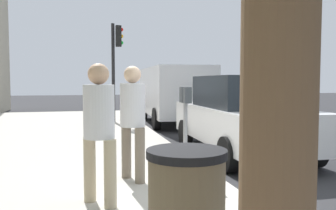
% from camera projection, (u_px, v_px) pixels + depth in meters
% --- Properties ---
extents(ground_plane, '(80.00, 80.00, 0.00)m').
position_uv_depth(ground_plane, '(238.00, 200.00, 4.99)').
color(ground_plane, '#2B2B2D').
rests_on(ground_plane, ground).
extents(parking_meter, '(0.36, 0.12, 1.41)m').
position_uv_depth(parking_meter, '(185.00, 111.00, 5.84)').
color(parking_meter, gray).
rests_on(parking_meter, sidewalk_slab).
extents(pedestrian_at_meter, '(0.49, 0.38, 1.73)m').
position_uv_depth(pedestrian_at_meter, '(133.00, 114.00, 5.38)').
color(pedestrian_at_meter, '#726656').
rests_on(pedestrian_at_meter, sidewalk_slab).
extents(pedestrian_bystander, '(0.44, 0.38, 1.72)m').
position_uv_depth(pedestrian_bystander, '(99.00, 123.00, 4.31)').
color(pedestrian_bystander, tan).
rests_on(pedestrian_bystander, sidewalk_slab).
extents(parked_sedan_near, '(4.41, 2.00, 1.77)m').
position_uv_depth(parked_sedan_near, '(242.00, 115.00, 7.97)').
color(parked_sedan_near, silver).
rests_on(parked_sedan_near, ground_plane).
extents(parked_van_far, '(5.28, 2.28, 2.18)m').
position_uv_depth(parked_van_far, '(173.00, 92.00, 13.92)').
color(parked_van_far, silver).
rests_on(parked_van_far, ground_plane).
extents(traffic_signal, '(0.24, 0.44, 3.60)m').
position_uv_depth(traffic_signal, '(116.00, 56.00, 13.10)').
color(traffic_signal, black).
rests_on(traffic_signal, sidewalk_slab).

